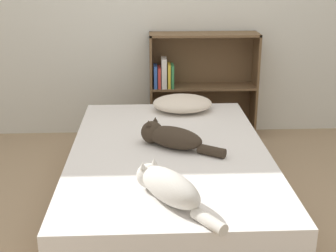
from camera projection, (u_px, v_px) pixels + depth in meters
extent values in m
plane|color=#997F60|center=(169.00, 205.00, 3.10)|extent=(8.00, 8.00, 0.00)
cube|color=brown|center=(169.00, 190.00, 3.06)|extent=(1.28, 2.00, 0.23)
cube|color=silver|center=(169.00, 161.00, 2.99)|extent=(1.24, 1.94, 0.17)
ellipsoid|color=beige|center=(182.00, 103.00, 3.68)|extent=(0.47, 0.37, 0.12)
ellipsoid|color=beige|center=(170.00, 187.00, 2.29)|extent=(0.37, 0.45, 0.16)
sphere|color=beige|center=(149.00, 176.00, 2.43)|extent=(0.13, 0.13, 0.13)
cone|color=beige|center=(143.00, 165.00, 2.39)|extent=(0.04, 0.04, 0.03)
cone|color=beige|center=(154.00, 162.00, 2.43)|extent=(0.04, 0.04, 0.03)
cylinder|color=beige|center=(209.00, 221.00, 2.09)|extent=(0.16, 0.19, 0.06)
ellipsoid|color=#33281E|center=(174.00, 138.00, 2.96)|extent=(0.42, 0.36, 0.13)
sphere|color=#33281E|center=(152.00, 132.00, 3.03)|extent=(0.15, 0.15, 0.15)
cone|color=#33281E|center=(149.00, 123.00, 2.98)|extent=(0.04, 0.04, 0.03)
cone|color=#33281E|center=(155.00, 119.00, 3.04)|extent=(0.04, 0.04, 0.03)
cylinder|color=#33281E|center=(212.00, 151.00, 2.84)|extent=(0.18, 0.15, 0.06)
cube|color=brown|center=(151.00, 87.00, 4.13)|extent=(0.02, 0.26, 0.94)
cube|color=brown|center=(254.00, 86.00, 4.17)|extent=(0.02, 0.26, 0.94)
cube|color=brown|center=(202.00, 135.00, 4.31)|extent=(0.94, 0.26, 0.02)
cube|color=brown|center=(204.00, 34.00, 4.00)|extent=(0.94, 0.26, 0.02)
cube|color=brown|center=(203.00, 86.00, 4.15)|extent=(0.90, 0.26, 0.02)
cube|color=brown|center=(201.00, 83.00, 4.27)|extent=(0.94, 0.02, 0.94)
cube|color=#2D519E|center=(155.00, 76.00, 4.06)|extent=(0.03, 0.16, 0.19)
cube|color=#B7332D|center=(159.00, 77.00, 4.07)|extent=(0.03, 0.16, 0.18)
cube|color=beige|center=(164.00, 73.00, 4.05)|extent=(0.04, 0.16, 0.26)
cube|color=gold|center=(169.00, 75.00, 4.06)|extent=(0.02, 0.16, 0.21)
cube|color=#337F47|center=(172.00, 76.00, 4.07)|extent=(0.02, 0.16, 0.20)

